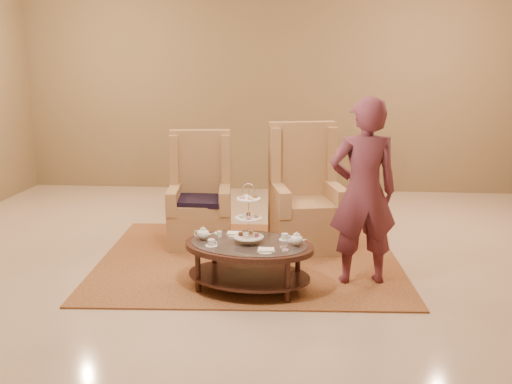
# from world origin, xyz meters

# --- Properties ---
(ground) EXTENTS (8.00, 8.00, 0.00)m
(ground) POSITION_xyz_m (0.00, 0.00, 0.00)
(ground) COLOR #CBB197
(ground) RESTS_ON ground
(ceiling) EXTENTS (8.00, 8.00, 0.02)m
(ceiling) POSITION_xyz_m (0.00, 0.00, 0.00)
(ceiling) COLOR beige
(ceiling) RESTS_ON ground
(wall_back) EXTENTS (8.00, 0.04, 3.50)m
(wall_back) POSITION_xyz_m (0.00, 4.00, 1.75)
(wall_back) COLOR olive
(wall_back) RESTS_ON ground
(rug) EXTENTS (3.30, 2.80, 0.02)m
(rug) POSITION_xyz_m (0.04, 0.48, 0.01)
(rug) COLOR #9B6837
(rug) RESTS_ON ground
(tea_table) EXTENTS (1.34, 1.05, 1.01)m
(tea_table) POSITION_xyz_m (0.11, -0.34, 0.37)
(tea_table) COLOR black
(tea_table) RESTS_ON ground
(armchair_left) EXTENTS (0.78, 0.80, 1.30)m
(armchair_left) POSITION_xyz_m (-0.59, 1.05, 0.44)
(armchair_left) COLOR #AA7E50
(armchair_left) RESTS_ON ground
(armchair_right) EXTENTS (0.91, 0.93, 1.41)m
(armchair_right) POSITION_xyz_m (0.62, 1.02, 0.47)
(armchair_right) COLOR #AA7E50
(armchair_right) RESTS_ON ground
(person) EXTENTS (0.71, 0.52, 1.78)m
(person) POSITION_xyz_m (1.16, -0.08, 0.89)
(person) COLOR #5B2733
(person) RESTS_ON ground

